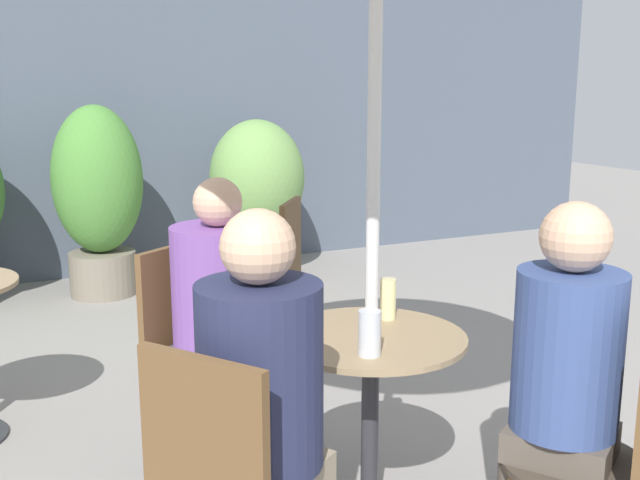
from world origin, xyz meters
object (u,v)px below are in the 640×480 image
(beer_glass_0, at_px, (388,299))
(bistro_chair_0, at_px, (193,342))
(seated_person_1, at_px, (263,396))
(potted_plant_1, at_px, (98,193))
(bistro_chair_3, at_px, (275,268))
(seated_person_0, at_px, (224,308))
(seated_person_2, at_px, (562,367))
(potted_plant_2, at_px, (257,190))
(cafe_table_near, at_px, (370,395))
(bistro_chair_2, at_px, (613,437))
(beer_glass_1, at_px, (370,333))

(beer_glass_0, bearing_deg, bistro_chair_0, 137.68)
(beer_glass_0, bearing_deg, seated_person_1, -144.24)
(potted_plant_1, bearing_deg, bistro_chair_3, -71.02)
(bistro_chair_0, relative_size, bistro_chair_3, 1.00)
(bistro_chair_0, relative_size, seated_person_0, 0.77)
(seated_person_1, height_order, beer_glass_0, seated_person_1)
(seated_person_2, height_order, beer_glass_0, seated_person_2)
(seated_person_0, height_order, potted_plant_1, potted_plant_1)
(seated_person_0, bearing_deg, potted_plant_2, 33.36)
(cafe_table_near, relative_size, seated_person_1, 0.58)
(seated_person_2, distance_m, potted_plant_2, 4.01)
(bistro_chair_0, bearing_deg, cafe_table_near, -90.00)
(seated_person_1, bearing_deg, potted_plant_1, -36.57)
(bistro_chair_2, relative_size, seated_person_0, 0.77)
(bistro_chair_3, bearing_deg, beer_glass_1, 24.12)
(seated_person_0, bearing_deg, bistro_chair_3, 25.90)
(seated_person_0, bearing_deg, beer_glass_1, -103.72)
(cafe_table_near, relative_size, seated_person_0, 0.59)
(potted_plant_1, bearing_deg, seated_person_2, -80.45)
(bistro_chair_0, xyz_separation_m, beer_glass_1, (0.34, -0.82, 0.24))
(bistro_chair_3, height_order, seated_person_0, seated_person_0)
(cafe_table_near, xyz_separation_m, seated_person_0, (-0.35, 0.52, 0.21))
(cafe_table_near, bearing_deg, beer_glass_0, 42.78)
(cafe_table_near, distance_m, seated_person_2, 0.67)
(potted_plant_1, bearing_deg, bistro_chair_0, -92.19)
(cafe_table_near, height_order, potted_plant_1, potted_plant_1)
(seated_person_1, distance_m, potted_plant_1, 3.83)
(cafe_table_near, xyz_separation_m, seated_person_2, (0.35, -0.52, 0.23))
(bistro_chair_2, distance_m, beer_glass_0, 0.87)
(bistro_chair_2, height_order, beer_glass_0, bistro_chair_2)
(bistro_chair_0, bearing_deg, potted_plant_2, 30.91)
(bistro_chair_0, height_order, potted_plant_2, potted_plant_2)
(beer_glass_0, bearing_deg, bistro_chair_2, -69.42)
(seated_person_2, relative_size, potted_plant_1, 0.87)
(bistro_chair_3, xyz_separation_m, potted_plant_1, (-0.63, 1.84, 0.21))
(cafe_table_near, height_order, bistro_chair_3, bistro_chair_3)
(seated_person_1, bearing_deg, bistro_chair_0, -38.68)
(cafe_table_near, xyz_separation_m, seated_person_1, (-0.52, -0.35, 0.23))
(beer_glass_0, relative_size, beer_glass_1, 1.03)
(bistro_chair_3, xyz_separation_m, potted_plant_2, (0.59, 1.82, 0.17))
(cafe_table_near, bearing_deg, bistro_chair_0, 123.63)
(beer_glass_0, height_order, potted_plant_2, potted_plant_2)
(bistro_chair_2, relative_size, beer_glass_1, 6.43)
(bistro_chair_2, bearing_deg, beer_glass_1, -76.18)
(seated_person_1, relative_size, potted_plant_1, 0.89)
(beer_glass_0, distance_m, beer_glass_1, 0.38)
(bistro_chair_2, xyz_separation_m, potted_plant_2, (0.46, 4.10, 0.17))
(beer_glass_0, bearing_deg, seated_person_0, 141.22)
(potted_plant_1, distance_m, potted_plant_2, 1.22)
(bistro_chair_3, bearing_deg, seated_person_1, 14.13)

